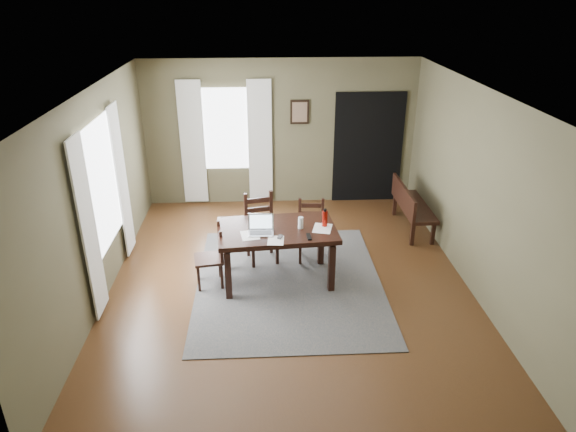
{
  "coord_description": "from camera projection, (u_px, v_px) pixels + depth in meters",
  "views": [
    {
      "loc": [
        -0.34,
        -6.25,
        3.9
      ],
      "look_at": [
        0.0,
        0.3,
        0.9
      ],
      "focal_mm": 32.0,
      "sensor_mm": 36.0,
      "label": 1
    }
  ],
  "objects": [
    {
      "name": "ground",
      "position": [
        289.0,
        282.0,
        7.32
      ],
      "size": [
        5.0,
        6.0,
        0.01
      ],
      "color": "#492C16"
    },
    {
      "name": "paper_d",
      "position": [
        322.0,
        228.0,
        7.03
      ],
      "size": [
        0.31,
        0.37,
        0.0
      ],
      "primitive_type": "cube",
      "rotation": [
        0.0,
        0.0,
        -0.24
      ],
      "color": "white",
      "rests_on": "dining_table"
    },
    {
      "name": "computer_mouse",
      "position": [
        280.0,
        237.0,
        6.76
      ],
      "size": [
        0.08,
        0.1,
        0.03
      ],
      "primitive_type": "cube",
      "rotation": [
        0.0,
        0.0,
        -0.37
      ],
      "color": "#3F3F42",
      "rests_on": "dining_table"
    },
    {
      "name": "chair_back_right",
      "position": [
        311.0,
        231.0,
        7.78
      ],
      "size": [
        0.43,
        0.43,
        0.92
      ],
      "rotation": [
        0.0,
        0.0,
        -0.07
      ],
      "color": "black",
      "rests_on": "rug"
    },
    {
      "name": "laptop",
      "position": [
        261.0,
        228.0,
        6.91
      ],
      "size": [
        0.35,
        0.28,
        0.24
      ],
      "rotation": [
        0.0,
        0.0,
        -0.03
      ],
      "color": "#B7B7BC",
      "rests_on": "dining_table"
    },
    {
      "name": "paper_a",
      "position": [
        250.0,
        235.0,
        6.84
      ],
      "size": [
        0.28,
        0.34,
        0.0
      ],
      "primitive_type": "cube",
      "rotation": [
        0.0,
        0.0,
        0.17
      ],
      "color": "white",
      "rests_on": "dining_table"
    },
    {
      "name": "curtain_back_left",
      "position": [
        192.0,
        143.0,
        9.41
      ],
      "size": [
        0.44,
        0.03,
        2.3
      ],
      "color": "silver",
      "rests_on": "ground"
    },
    {
      "name": "doorway_back",
      "position": [
        368.0,
        148.0,
        9.65
      ],
      "size": [
        1.3,
        0.03,
        2.1
      ],
      "color": "black",
      "rests_on": "ground"
    },
    {
      "name": "tv_remote",
      "position": [
        309.0,
        237.0,
        6.78
      ],
      "size": [
        0.06,
        0.19,
        0.02
      ],
      "primitive_type": "cube",
      "rotation": [
        0.0,
        0.0,
        0.05
      ],
      "color": "black",
      "rests_on": "dining_table"
    },
    {
      "name": "chair_back_left",
      "position": [
        261.0,
        229.0,
        7.73
      ],
      "size": [
        0.54,
        0.54,
        1.04
      ],
      "rotation": [
        0.0,
        0.0,
        0.23
      ],
      "color": "black",
      "rests_on": "rug"
    },
    {
      "name": "water_bottle",
      "position": [
        325.0,
        218.0,
        7.05
      ],
      "size": [
        0.09,
        0.09,
        0.26
      ],
      "rotation": [
        0.0,
        0.0,
        -0.22
      ],
      "color": "#9F160C",
      "rests_on": "dining_table"
    },
    {
      "name": "window_back",
      "position": [
        226.0,
        129.0,
        9.36
      ],
      "size": [
        1.0,
        0.01,
        1.5
      ],
      "color": "white",
      "rests_on": "ground"
    },
    {
      "name": "bench",
      "position": [
        410.0,
        204.0,
        8.7
      ],
      "size": [
        0.45,
        1.39,
        0.78
      ],
      "rotation": [
        0.0,
        0.0,
        1.57
      ],
      "color": "black",
      "rests_on": "ground"
    },
    {
      "name": "dining_table",
      "position": [
        277.0,
        235.0,
        7.07
      ],
      "size": [
        1.69,
        1.1,
        0.81
      ],
      "rotation": [
        0.0,
        0.0,
        0.09
      ],
      "color": "black",
      "rests_on": "rug"
    },
    {
      "name": "room_shell",
      "position": [
        289.0,
        162.0,
        6.56
      ],
      "size": [
        5.02,
        6.02,
        2.71
      ],
      "color": "brown",
      "rests_on": "ground"
    },
    {
      "name": "curtain_back_right",
      "position": [
        260.0,
        142.0,
        9.47
      ],
      "size": [
        0.44,
        0.03,
        2.3
      ],
      "color": "silver",
      "rests_on": "ground"
    },
    {
      "name": "window_left",
      "position": [
        102.0,
        185.0,
        6.78
      ],
      "size": [
        0.01,
        1.3,
        1.7
      ],
      "color": "white",
      "rests_on": "ground"
    },
    {
      "name": "framed_picture",
      "position": [
        300.0,
        112.0,
        9.3
      ],
      "size": [
        0.34,
        0.03,
        0.44
      ],
      "color": "black",
      "rests_on": "ground"
    },
    {
      "name": "chair_end",
      "position": [
        212.0,
        257.0,
        7.09
      ],
      "size": [
        0.45,
        0.44,
        0.89
      ],
      "rotation": [
        0.0,
        0.0,
        -1.41
      ],
      "color": "black",
      "rests_on": "rug"
    },
    {
      "name": "rug",
      "position": [
        289.0,
        282.0,
        7.31
      ],
      "size": [
        2.6,
        3.2,
        0.01
      ],
      "color": "#474747",
      "rests_on": "ground"
    },
    {
      "name": "curtain_left_near",
      "position": [
        89.0,
        230.0,
        6.14
      ],
      "size": [
        0.03,
        0.48,
        2.3
      ],
      "color": "silver",
      "rests_on": "ground"
    },
    {
      "name": "curtain_left_far",
      "position": [
        122.0,
        181.0,
        7.63
      ],
      "size": [
        0.03,
        0.48,
        2.3
      ],
      "color": "silver",
      "rests_on": "ground"
    },
    {
      "name": "paper_e",
      "position": [
        276.0,
        240.0,
        6.7
      ],
      "size": [
        0.23,
        0.29,
        0.0
      ],
      "primitive_type": "cube",
      "rotation": [
        0.0,
        0.0,
        -0.09
      ],
      "color": "white",
      "rests_on": "dining_table"
    },
    {
      "name": "drinking_glass",
      "position": [
        301.0,
        223.0,
        7.01
      ],
      "size": [
        0.08,
        0.08,
        0.16
      ],
      "primitive_type": "cylinder",
      "rotation": [
        0.0,
        0.0,
        0.17
      ],
      "color": "silver",
      "rests_on": "dining_table"
    }
  ]
}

